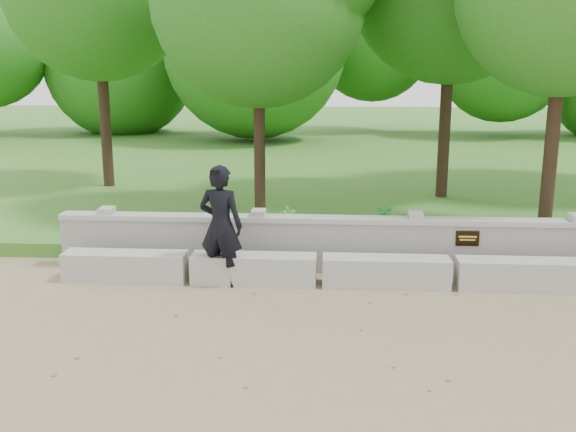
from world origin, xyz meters
name	(u,v)px	position (x,y,z in m)	size (l,w,h in m)	color
ground	(481,339)	(0.00, 0.00, 0.00)	(80.00, 80.00, 0.00)	#8B7955
lawn	(387,164)	(0.00, 14.00, 0.12)	(40.00, 22.00, 0.25)	#286221
concrete_bench	(453,273)	(0.00, 1.90, 0.22)	(11.90, 0.45, 0.45)	#ADAAA3
parapet_wall	(446,245)	(0.00, 2.60, 0.46)	(12.50, 0.35, 0.90)	#A2A099
man_main	(221,226)	(-3.48, 1.80, 0.92)	(0.76, 0.69, 1.84)	black
shrub_a	(291,225)	(-2.53, 3.30, 0.59)	(0.36, 0.24, 0.68)	#2E812B
shrub_b	(385,221)	(-0.86, 3.87, 0.55)	(0.33, 0.27, 0.61)	#2E812B
shrub_d	(306,226)	(-2.28, 3.60, 0.51)	(0.29, 0.26, 0.51)	#2E812B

